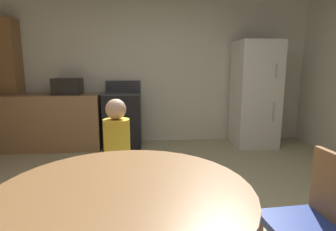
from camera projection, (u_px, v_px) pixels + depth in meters
name	position (u px, v px, depth m)	size (l,w,h in m)	color
ground_plane	(159.00, 226.00, 2.34)	(14.00, 14.00, 0.00)	tan
wall_back	(152.00, 66.00, 4.85)	(5.82, 0.12, 2.70)	silver
kitchen_counter	(47.00, 122.00, 4.49)	(1.76, 0.60, 0.90)	#9E754C
pantry_column	(7.00, 85.00, 4.51)	(0.44, 0.36, 2.10)	olive
oven_range	(123.00, 120.00, 4.58)	(0.60, 0.60, 1.10)	black
refrigerator	(255.00, 94.00, 4.62)	(0.68, 0.68, 1.76)	white
microwave	(68.00, 86.00, 4.41)	(0.44, 0.32, 0.26)	black
dining_table	(124.00, 218.00, 1.36)	(1.28, 1.28, 0.76)	olive
chair_east	(316.00, 219.00, 1.55)	(0.43, 0.43, 0.87)	olive
person_child	(118.00, 159.00, 2.32)	(0.25, 0.25, 1.09)	#8C337A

